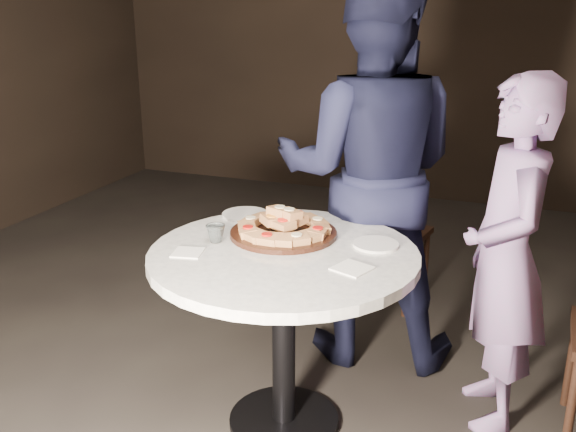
{
  "coord_description": "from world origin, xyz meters",
  "views": [
    {
      "loc": [
        0.89,
        -2.34,
        1.75
      ],
      "look_at": [
        0.04,
        -0.09,
        0.94
      ],
      "focal_mm": 40.0,
      "sensor_mm": 36.0,
      "label": 1
    }
  ],
  "objects_px": {
    "diner_navy": "(369,173)",
    "chair_far": "(386,227)",
    "table": "(284,285)",
    "water_glass": "(216,233)",
    "focaccia_pile": "(284,224)",
    "diner_teal": "(506,257)",
    "serving_board": "(283,233)"
  },
  "relations": [
    {
      "from": "chair_far",
      "to": "diner_teal",
      "type": "height_order",
      "value": "diner_teal"
    },
    {
      "from": "table",
      "to": "diner_navy",
      "type": "bearing_deg",
      "value": 78.25
    },
    {
      "from": "serving_board",
      "to": "diner_teal",
      "type": "bearing_deg",
      "value": 14.51
    },
    {
      "from": "table",
      "to": "water_glass",
      "type": "distance_m",
      "value": 0.35
    },
    {
      "from": "diner_navy",
      "to": "diner_teal",
      "type": "xyz_separation_m",
      "value": [
        0.67,
        -0.35,
        -0.21
      ]
    },
    {
      "from": "diner_teal",
      "to": "table",
      "type": "bearing_deg",
      "value": -80.54
    },
    {
      "from": "serving_board",
      "to": "chair_far",
      "type": "height_order",
      "value": "chair_far"
    },
    {
      "from": "table",
      "to": "focaccia_pile",
      "type": "xyz_separation_m",
      "value": [
        -0.06,
        0.16,
        0.2
      ]
    },
    {
      "from": "focaccia_pile",
      "to": "water_glass",
      "type": "distance_m",
      "value": 0.29
    },
    {
      "from": "water_glass",
      "to": "chair_far",
      "type": "relative_size",
      "value": 0.09
    },
    {
      "from": "focaccia_pile",
      "to": "diner_navy",
      "type": "bearing_deg",
      "value": 69.44
    },
    {
      "from": "chair_far",
      "to": "diner_teal",
      "type": "relative_size",
      "value": 0.57
    },
    {
      "from": "table",
      "to": "chair_far",
      "type": "height_order",
      "value": "chair_far"
    },
    {
      "from": "diner_navy",
      "to": "chair_far",
      "type": "bearing_deg",
      "value": -97.72
    },
    {
      "from": "focaccia_pile",
      "to": "diner_teal",
      "type": "distance_m",
      "value": 0.93
    },
    {
      "from": "focaccia_pile",
      "to": "table",
      "type": "bearing_deg",
      "value": -68.9
    },
    {
      "from": "table",
      "to": "water_glass",
      "type": "height_order",
      "value": "water_glass"
    },
    {
      "from": "focaccia_pile",
      "to": "water_glass",
      "type": "xyz_separation_m",
      "value": [
        -0.23,
        -0.17,
        -0.01
      ]
    },
    {
      "from": "serving_board",
      "to": "water_glass",
      "type": "bearing_deg",
      "value": -144.14
    },
    {
      "from": "serving_board",
      "to": "water_glass",
      "type": "height_order",
      "value": "water_glass"
    },
    {
      "from": "chair_far",
      "to": "table",
      "type": "bearing_deg",
      "value": 93.49
    },
    {
      "from": "chair_far",
      "to": "diner_teal",
      "type": "bearing_deg",
      "value": 136.84
    },
    {
      "from": "table",
      "to": "serving_board",
      "type": "bearing_deg",
      "value": 111.25
    },
    {
      "from": "serving_board",
      "to": "diner_navy",
      "type": "relative_size",
      "value": 0.24
    },
    {
      "from": "water_glass",
      "to": "diner_navy",
      "type": "distance_m",
      "value": 0.88
    },
    {
      "from": "water_glass",
      "to": "chair_far",
      "type": "height_order",
      "value": "water_glass"
    },
    {
      "from": "focaccia_pile",
      "to": "serving_board",
      "type": "bearing_deg",
      "value": -105.24
    },
    {
      "from": "water_glass",
      "to": "chair_far",
      "type": "bearing_deg",
      "value": 71.48
    },
    {
      "from": "serving_board",
      "to": "focaccia_pile",
      "type": "bearing_deg",
      "value": 74.76
    },
    {
      "from": "table",
      "to": "focaccia_pile",
      "type": "height_order",
      "value": "focaccia_pile"
    },
    {
      "from": "focaccia_pile",
      "to": "water_glass",
      "type": "height_order",
      "value": "focaccia_pile"
    },
    {
      "from": "focaccia_pile",
      "to": "diner_navy",
      "type": "height_order",
      "value": "diner_navy"
    }
  ]
}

